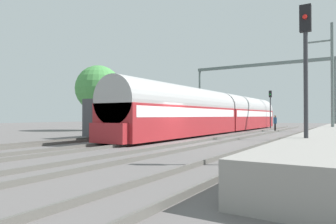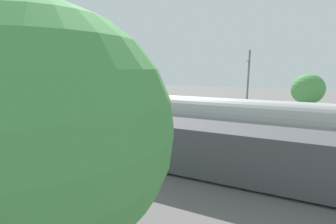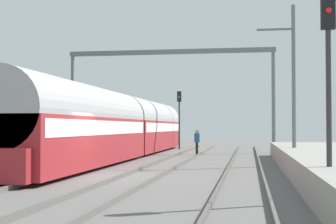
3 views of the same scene
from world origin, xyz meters
The scene contains 12 objects.
ground centered at (0.00, 0.00, 0.00)m, with size 120.00×120.00×0.00m, color #635E5E.
track_east centered at (1.93, 0.00, 0.08)m, with size 1.51×60.00×0.16m.
track_far_east centered at (5.78, 0.00, 0.08)m, with size 1.52×60.00×0.16m.
platform centered at (9.59, 2.00, 0.45)m, with size 4.40×28.00×0.90m.
passenger_train centered at (-1.93, 11.82, 1.97)m, with size 2.93×32.85×3.82m.
freight_car centered at (-5.78, 4.94, 1.47)m, with size 2.80×13.00×2.70m.
person_crossing centered at (2.38, 16.12, 1.03)m, with size 0.39×0.47×1.73m.
railway_signal_far centered at (-0.01, 24.58, 3.21)m, with size 0.36×0.30×5.02m.
catenary_gantry centered at (0.00, 19.20, 5.87)m, with size 15.95×0.28×7.86m.
catenary_pole_east_mid centered at (8.13, 6.48, 4.15)m, with size 1.90×0.20×8.00m.
tree_west_background centered at (-15.07, 8.13, 4.74)m, with size 5.15×5.15×7.32m.
tree_east_background centered at (14.99, 0.00, 3.51)m, with size 3.82×3.82×5.43m.
Camera 2 is at (-18.33, 3.97, 6.05)m, focal length 24.61 mm.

